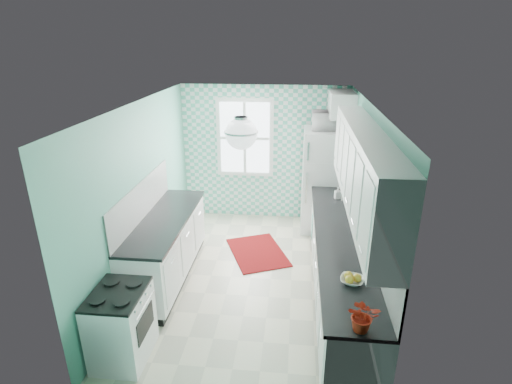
# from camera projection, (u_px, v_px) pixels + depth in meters

# --- Properties ---
(floor) EXTENTS (3.00, 4.40, 0.02)m
(floor) POSITION_uv_depth(u_px,v_px,m) (251.00, 278.00, 5.81)
(floor) COLOR beige
(floor) RESTS_ON ground
(ceiling) EXTENTS (3.00, 4.40, 0.02)m
(ceiling) POSITION_uv_depth(u_px,v_px,m) (250.00, 104.00, 4.89)
(ceiling) COLOR white
(ceiling) RESTS_ON wall_back
(wall_back) EXTENTS (3.00, 0.02, 2.50)m
(wall_back) POSITION_uv_depth(u_px,v_px,m) (264.00, 154.00, 7.40)
(wall_back) COLOR #5CAF97
(wall_back) RESTS_ON floor
(wall_front) EXTENTS (3.00, 0.02, 2.50)m
(wall_front) POSITION_uv_depth(u_px,v_px,m) (220.00, 299.00, 3.31)
(wall_front) COLOR #5CAF97
(wall_front) RESTS_ON floor
(wall_left) EXTENTS (0.02, 4.40, 2.50)m
(wall_left) POSITION_uv_depth(u_px,v_px,m) (142.00, 194.00, 5.50)
(wall_left) COLOR #5CAF97
(wall_left) RESTS_ON floor
(wall_right) EXTENTS (0.02, 4.40, 2.50)m
(wall_right) POSITION_uv_depth(u_px,v_px,m) (365.00, 203.00, 5.21)
(wall_right) COLOR #5CAF97
(wall_right) RESTS_ON floor
(accent_wall) EXTENTS (3.00, 0.01, 2.50)m
(accent_wall) POSITION_uv_depth(u_px,v_px,m) (264.00, 154.00, 7.38)
(accent_wall) COLOR #52BCA2
(accent_wall) RESTS_ON wall_back
(window) EXTENTS (1.04, 0.05, 1.44)m
(window) POSITION_uv_depth(u_px,v_px,m) (245.00, 138.00, 7.28)
(window) COLOR white
(window) RESTS_ON wall_back
(backsplash_right) EXTENTS (0.02, 3.60, 0.51)m
(backsplash_right) POSITION_uv_depth(u_px,v_px,m) (368.00, 220.00, 4.86)
(backsplash_right) COLOR white
(backsplash_right) RESTS_ON wall_right
(backsplash_left) EXTENTS (0.02, 2.15, 0.51)m
(backsplash_left) POSITION_uv_depth(u_px,v_px,m) (142.00, 200.00, 5.44)
(backsplash_left) COLOR white
(backsplash_left) RESTS_ON wall_left
(upper_cabinets_right) EXTENTS (0.33, 3.20, 0.90)m
(upper_cabinets_right) POSITION_uv_depth(u_px,v_px,m) (363.00, 170.00, 4.43)
(upper_cabinets_right) COLOR white
(upper_cabinets_right) RESTS_ON wall_right
(upper_cabinet_fridge) EXTENTS (0.40, 0.74, 0.40)m
(upper_cabinet_fridge) POSITION_uv_depth(u_px,v_px,m) (341.00, 104.00, 6.56)
(upper_cabinet_fridge) COLOR white
(upper_cabinet_fridge) RESTS_ON wall_right
(ceiling_light) EXTENTS (0.34, 0.34, 0.35)m
(ceiling_light) POSITION_uv_depth(u_px,v_px,m) (241.00, 133.00, 4.22)
(ceiling_light) COLOR silver
(ceiling_light) RESTS_ON ceiling
(base_cabinets_right) EXTENTS (0.60, 3.60, 0.90)m
(base_cabinets_right) POSITION_uv_depth(u_px,v_px,m) (339.00, 271.00, 5.16)
(base_cabinets_right) COLOR white
(base_cabinets_right) RESTS_ON floor
(countertop_right) EXTENTS (0.63, 3.60, 0.04)m
(countertop_right) POSITION_uv_depth(u_px,v_px,m) (341.00, 239.00, 4.99)
(countertop_right) COLOR black
(countertop_right) RESTS_ON base_cabinets_right
(base_cabinets_left) EXTENTS (0.60, 2.15, 0.90)m
(base_cabinets_left) POSITION_uv_depth(u_px,v_px,m) (167.00, 249.00, 5.69)
(base_cabinets_left) COLOR white
(base_cabinets_left) RESTS_ON floor
(countertop_left) EXTENTS (0.63, 2.15, 0.04)m
(countertop_left) POSITION_uv_depth(u_px,v_px,m) (165.00, 219.00, 5.52)
(countertop_left) COLOR black
(countertop_left) RESTS_ON base_cabinets_left
(fridge) EXTENTS (0.79, 0.78, 1.82)m
(fridge) POSITION_uv_depth(u_px,v_px,m) (325.00, 181.00, 7.02)
(fridge) COLOR white
(fridge) RESTS_ON floor
(stove) EXTENTS (0.54, 0.67, 0.81)m
(stove) POSITION_uv_depth(u_px,v_px,m) (121.00, 324.00, 4.24)
(stove) COLOR white
(stove) RESTS_ON floor
(sink) EXTENTS (0.54, 0.46, 0.53)m
(sink) POSITION_uv_depth(u_px,v_px,m) (337.00, 213.00, 5.68)
(sink) COLOR silver
(sink) RESTS_ON countertop_right
(rug) EXTENTS (1.16, 1.35, 0.02)m
(rug) POSITION_uv_depth(u_px,v_px,m) (258.00, 252.00, 6.48)
(rug) COLOR #620812
(rug) RESTS_ON floor
(dish_towel) EXTENTS (0.08, 0.23, 0.35)m
(dish_towel) POSITION_uv_depth(u_px,v_px,m) (312.00, 226.00, 6.31)
(dish_towel) COLOR #4EB0A0
(dish_towel) RESTS_ON base_cabinets_right
(fruit_bowl) EXTENTS (0.28, 0.28, 0.06)m
(fruit_bowl) POSITION_uv_depth(u_px,v_px,m) (352.00, 280.00, 4.05)
(fruit_bowl) COLOR white
(fruit_bowl) RESTS_ON countertop_right
(potted_plant) EXTENTS (0.28, 0.25, 0.30)m
(potted_plant) POSITION_uv_depth(u_px,v_px,m) (363.00, 316.00, 3.36)
(potted_plant) COLOR #9E2616
(potted_plant) RESTS_ON countertop_right
(soap_bottle) EXTENTS (0.10, 0.10, 0.19)m
(soap_bottle) POSITION_uv_depth(u_px,v_px,m) (338.00, 193.00, 6.14)
(soap_bottle) COLOR #829EB5
(soap_bottle) RESTS_ON countertop_right
(microwave) EXTENTS (0.57, 0.40, 0.31)m
(microwave) POSITION_uv_depth(u_px,v_px,m) (329.00, 121.00, 6.63)
(microwave) COLOR silver
(microwave) RESTS_ON fridge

